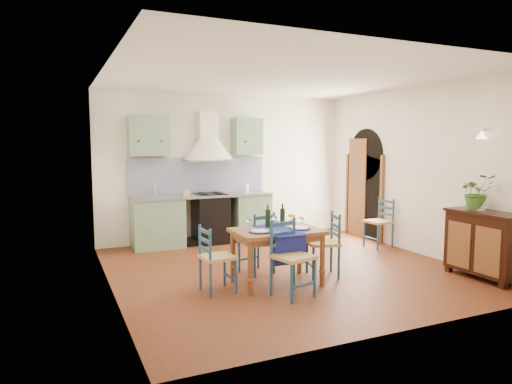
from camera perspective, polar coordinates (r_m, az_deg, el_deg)
floor at (r=6.91m, az=3.80°, el=-9.53°), size 5.00×5.00×0.00m
back_wall at (r=8.63m, az=-6.07°, el=0.64°), size 5.00×0.96×2.80m
right_wall at (r=8.36m, az=18.26°, el=2.18°), size 0.26×5.00×2.80m
left_wall at (r=5.93m, az=-17.97°, el=1.35°), size 0.04×5.00×2.80m
ceiling at (r=6.73m, az=3.97°, el=14.14°), size 5.00×5.00×0.01m
dining_table at (r=6.04m, az=2.70°, el=-5.49°), size 1.17×0.88×1.05m
chair_near at (r=5.62m, az=4.41°, el=-8.10°), size 0.53×0.53×0.94m
chair_far at (r=6.56m, az=0.24°, el=-6.23°), size 0.51×0.51×0.89m
chair_left at (r=5.76m, az=-5.09°, el=-8.23°), size 0.42×0.42×0.84m
chair_right at (r=6.51m, az=8.62°, el=-6.37°), size 0.52×0.52×0.90m
chair_spare at (r=8.54m, az=15.22°, el=-3.63°), size 0.44×0.44×0.88m
sideboard at (r=7.04m, az=26.67°, el=-5.62°), size 0.50×1.05×0.94m
potted_plant at (r=7.08m, az=25.89°, el=0.01°), size 0.57×0.54×0.50m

